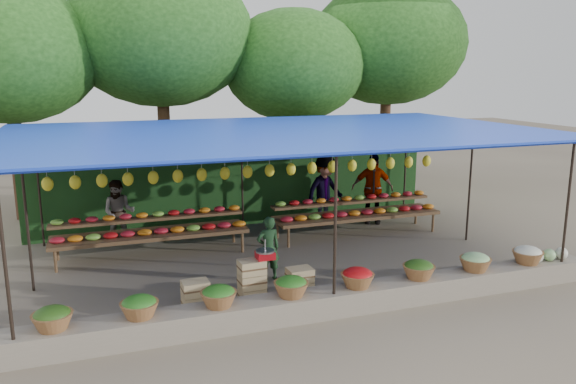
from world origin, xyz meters
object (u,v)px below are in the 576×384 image
object	(u,v)px
vendor_seated	(268,249)
blue_crate_front	(117,329)
crate_counter	(250,285)
weighing_scale	(265,254)

from	to	relation	value
vendor_seated	blue_crate_front	distance (m)	3.36
crate_counter	weighing_scale	size ratio (longest dim) A/B	6.70
weighing_scale	blue_crate_front	size ratio (longest dim) A/B	0.68
weighing_scale	vendor_seated	size ratio (longest dim) A/B	0.28
crate_counter	vendor_seated	size ratio (longest dim) A/B	1.85
crate_counter	vendor_seated	bearing A→B (deg)	55.83
blue_crate_front	crate_counter	bearing A→B (deg)	17.87
vendor_seated	weighing_scale	bearing A→B (deg)	66.93
vendor_seated	blue_crate_front	size ratio (longest dim) A/B	2.46
weighing_scale	blue_crate_front	distance (m)	2.76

